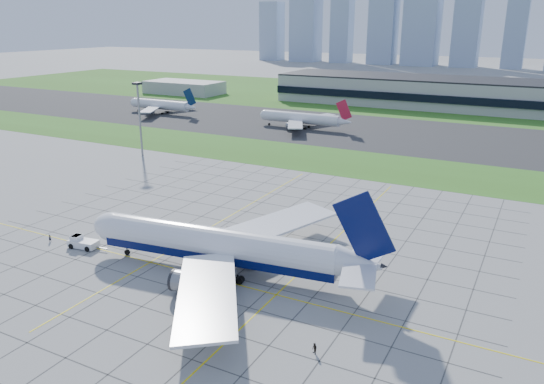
% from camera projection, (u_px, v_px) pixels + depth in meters
% --- Properties ---
extents(ground, '(1400.00, 1400.00, 0.00)m').
position_uv_depth(ground, '(198.00, 269.00, 101.63)').
color(ground, gray).
rests_on(ground, ground).
extents(grass_median, '(700.00, 35.00, 0.04)m').
position_uv_depth(grass_median, '(355.00, 163.00, 177.41)').
color(grass_median, '#37661D').
rests_on(grass_median, ground).
extents(asphalt_taxiway, '(700.00, 75.00, 0.04)m').
position_uv_depth(asphalt_taxiway, '(398.00, 134.00, 223.71)').
color(asphalt_taxiway, '#383838').
rests_on(asphalt_taxiway, ground).
extents(grass_far, '(700.00, 145.00, 0.04)m').
position_uv_depth(grass_far, '(447.00, 101.00, 316.33)').
color(grass_far, '#37661D').
rests_on(grass_far, ground).
extents(apron_markings, '(120.00, 130.00, 0.03)m').
position_uv_depth(apron_markings, '(230.00, 248.00, 110.78)').
color(apron_markings, '#474744').
rests_on(apron_markings, ground).
extents(terminal, '(260.00, 43.00, 15.80)m').
position_uv_depth(terminal, '(519.00, 97.00, 275.00)').
color(terminal, '#B7B7B2').
rests_on(terminal, ground).
extents(service_block, '(50.00, 25.00, 8.00)m').
position_uv_depth(service_block, '(184.00, 87.00, 348.25)').
color(service_block, '#B7B7B2').
rests_on(service_block, ground).
extents(light_mast, '(2.50, 2.50, 25.60)m').
position_uv_depth(light_mast, '(139.00, 110.00, 182.48)').
color(light_mast, gray).
rests_on(light_mast, ground).
extents(city_skyline, '(523.00, 32.40, 160.00)m').
position_uv_depth(city_skyline, '(494.00, 7.00, 525.21)').
color(city_skyline, '#99ACC8').
rests_on(city_skyline, ground).
extents(airliner, '(60.58, 61.04, 19.10)m').
position_uv_depth(airliner, '(220.00, 246.00, 99.08)').
color(airliner, white).
rests_on(airliner, ground).
extents(pushback_tug, '(9.22, 3.83, 2.53)m').
position_uv_depth(pushback_tug, '(82.00, 242.00, 110.94)').
color(pushback_tug, white).
rests_on(pushback_tug, ground).
extents(crew_near, '(0.50, 0.66, 1.63)m').
position_uv_depth(crew_near, '(50.00, 238.00, 113.86)').
color(crew_near, black).
rests_on(crew_near, ground).
extents(crew_far, '(1.06, 1.03, 1.72)m').
position_uv_depth(crew_far, '(314.00, 349.00, 75.33)').
color(crew_far, black).
rests_on(crew_far, ground).
extents(distant_jet_0, '(39.42, 42.66, 14.08)m').
position_uv_depth(distant_jet_0, '(161.00, 105.00, 272.16)').
color(distant_jet_0, white).
rests_on(distant_jet_0, ground).
extents(distant_jet_1, '(41.65, 42.66, 14.08)m').
position_uv_depth(distant_jet_1, '(302.00, 118.00, 234.32)').
color(distant_jet_1, white).
rests_on(distant_jet_1, ground).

